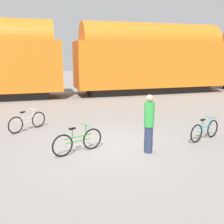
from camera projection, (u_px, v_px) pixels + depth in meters
The scene contains 8 objects.
ground_plane at pixel (111, 146), 8.83m from camera, with size 80.00×80.00×0.00m, color gray.
freight_train at pixel (68, 57), 18.52m from camera, with size 49.81×2.96×5.32m.
rail_near at pixel (71, 98), 18.45m from camera, with size 61.81×0.07×0.01m, color #4C4238.
rail_far at pixel (68, 95), 19.80m from camera, with size 61.81×0.07×0.01m, color #4C4238.
bicycle_teal at pixel (205, 130), 9.41m from camera, with size 1.56×0.64×0.82m.
bicycle_green at pixel (78, 141), 8.16m from camera, with size 1.66×0.67×0.87m.
bicycle_silver at pixel (28, 122), 10.57m from camera, with size 1.43×1.13×0.84m.
person_in_green at pixel (149, 124), 8.07m from camera, with size 0.31×0.31×1.84m.
Camera 1 is at (-2.30, -8.05, 3.04)m, focal length 42.00 mm.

